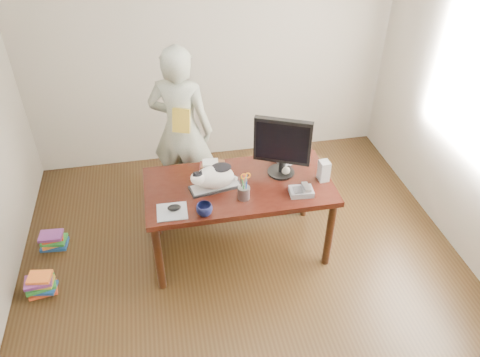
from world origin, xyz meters
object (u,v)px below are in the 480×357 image
object	(u,v)px
desk	(237,192)
monitor	(282,144)
pen_cup	(244,191)
calculator	(284,159)
speaker	(324,171)
keyboard	(215,187)
book_pile_a	(41,284)
phone	(302,191)
mouse	(174,208)
baseball	(286,171)
person	(181,130)
cat	(213,177)
book_pile_b	(53,240)
coffee_mug	(204,210)
book_stack	(212,166)

from	to	relation	value
desk	monitor	bearing A→B (deg)	-0.40
pen_cup	calculator	distance (m)	0.65
speaker	calculator	distance (m)	0.43
keyboard	monitor	bearing A→B (deg)	-2.04
monitor	book_pile_a	size ratio (longest dim) A/B	2.03
keyboard	phone	bearing A→B (deg)	-27.42
speaker	calculator	xyz separation A→B (m)	(-0.25, 0.33, -0.07)
mouse	book_pile_a	distance (m)	1.37
phone	book_pile_a	distance (m)	2.34
baseball	person	world-z (taller)	person
mouse	book_pile_a	bearing A→B (deg)	-179.97
cat	calculator	distance (m)	0.75
desk	speaker	bearing A→B (deg)	-11.50
phone	book_pile_b	xyz separation A→B (m)	(-2.21, 0.57, -0.71)
baseball	keyboard	bearing A→B (deg)	-173.09
desk	book_pile_b	distance (m)	1.82
desk	baseball	size ratio (longest dim) A/B	21.86
book_pile_b	phone	bearing A→B (deg)	-14.58
desk	calculator	bearing A→B (deg)	21.48
pen_cup	mouse	world-z (taller)	pen_cup
keyboard	cat	world-z (taller)	cat
book_pile_a	monitor	bearing A→B (deg)	7.35
speaker	baseball	world-z (taller)	speaker
coffee_mug	calculator	size ratio (longest dim) A/B	0.56
pen_cup	book_pile_a	xyz separation A→B (m)	(-1.76, -0.01, -0.73)
speaker	book_stack	xyz separation A→B (m)	(-0.92, 0.33, -0.06)
phone	cat	bearing A→B (deg)	167.77
baseball	cat	bearing A→B (deg)	-172.85
mouse	calculator	size ratio (longest dim) A/B	0.49
cat	book_pile_b	bearing A→B (deg)	156.25
monitor	phone	size ratio (longest dim) A/B	2.70
baseball	book_pile_b	bearing A→B (deg)	172.54
phone	baseball	size ratio (longest dim) A/B	2.77
calculator	book_pile_b	xyz separation A→B (m)	(-2.19, 0.09, -0.70)
person	speaker	bearing A→B (deg)	163.30
keyboard	book_stack	xyz separation A→B (m)	(0.01, 0.27, 0.02)
calculator	book_pile_a	size ratio (longest dim) A/B	0.84
cat	mouse	size ratio (longest dim) A/B	3.78
baseball	mouse	bearing A→B (deg)	-163.38
speaker	book_stack	size ratio (longest dim) A/B	0.77
monitor	person	distance (m)	1.11
coffee_mug	book_pile_a	size ratio (longest dim) A/B	0.47
mouse	baseball	xyz separation A→B (m)	(1.00, 0.30, 0.01)
keyboard	cat	bearing A→B (deg)	-171.64
phone	calculator	distance (m)	0.49
coffee_mug	book_pile_b	size ratio (longest dim) A/B	0.49
cat	person	bearing A→B (deg)	92.69
desk	monitor	distance (m)	0.60
pen_cup	monitor	bearing A→B (deg)	34.63
phone	book_stack	size ratio (longest dim) A/B	0.83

